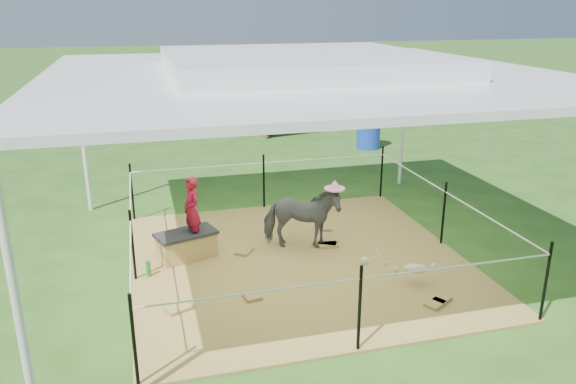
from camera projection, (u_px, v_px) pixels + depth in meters
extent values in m
plane|color=#2D5919|center=(299.00, 261.00, 7.99)|extent=(90.00, 90.00, 0.00)
cube|color=brown|center=(299.00, 260.00, 7.99)|extent=(4.60, 4.60, 0.03)
cylinder|color=silver|center=(82.00, 138.00, 9.59)|extent=(0.07, 0.07, 2.60)
cylinder|color=silver|center=(403.00, 120.00, 11.06)|extent=(0.07, 0.07, 2.60)
cylinder|color=silver|center=(19.00, 319.00, 4.10)|extent=(0.07, 0.07, 2.60)
cube|color=white|center=(300.00, 74.00, 7.15)|extent=(6.30, 6.30, 0.08)
cube|color=white|center=(300.00, 62.00, 7.10)|extent=(3.30, 3.30, 0.22)
cylinder|color=black|center=(132.00, 193.00, 9.34)|extent=(0.04, 0.04, 1.00)
cylinder|color=black|center=(264.00, 182.00, 9.89)|extent=(0.04, 0.04, 1.00)
cylinder|color=black|center=(382.00, 173.00, 10.45)|extent=(0.04, 0.04, 1.00)
cylinder|color=black|center=(133.00, 246.00, 7.28)|extent=(0.04, 0.04, 1.00)
cylinder|color=black|center=(444.00, 214.00, 8.39)|extent=(0.04, 0.04, 1.00)
cylinder|color=black|center=(134.00, 342.00, 5.22)|extent=(0.04, 0.04, 1.00)
cylinder|color=black|center=(360.00, 309.00, 5.77)|extent=(0.04, 0.04, 1.00)
cylinder|color=black|center=(546.00, 283.00, 6.33)|extent=(0.04, 0.04, 1.00)
cylinder|color=white|center=(264.00, 163.00, 9.78)|extent=(4.50, 0.02, 0.02)
cylinder|color=white|center=(361.00, 279.00, 5.66)|extent=(4.50, 0.02, 0.02)
cylinder|color=white|center=(446.00, 192.00, 8.27)|extent=(0.02, 4.50, 0.02)
cylinder|color=white|center=(130.00, 221.00, 7.17)|extent=(0.02, 4.50, 0.02)
cube|color=#B28540|center=(187.00, 246.00, 7.99)|extent=(0.87, 0.62, 0.35)
cube|color=black|center=(186.00, 234.00, 7.92)|extent=(0.93, 0.68, 0.04)
imported|color=#A20F28|center=(191.00, 203.00, 7.80)|extent=(0.32, 0.40, 0.95)
cylinder|color=#1B7B23|center=(148.00, 269.00, 7.46)|extent=(0.08, 0.08, 0.22)
imported|color=#45464A|center=(301.00, 218.00, 8.22)|extent=(1.23, 0.81, 0.95)
cylinder|color=pink|center=(302.00, 182.00, 8.05)|extent=(0.30, 0.30, 0.14)
cylinder|color=#193FBD|center=(369.00, 130.00, 14.13)|extent=(0.66, 0.66, 0.91)
cube|color=brown|center=(280.00, 117.00, 15.99)|extent=(2.25, 1.85, 0.82)
cube|color=brown|center=(385.00, 107.00, 18.06)|extent=(1.65, 1.25, 0.65)
imported|color=#2E68AD|center=(281.00, 115.00, 15.77)|extent=(0.54, 0.45, 1.01)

